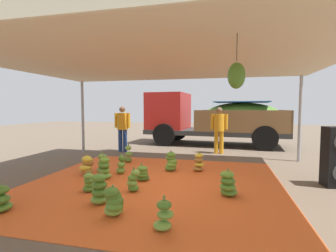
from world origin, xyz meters
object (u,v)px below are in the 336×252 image
banana_bunch_3 (0,200)px  worker_1 (219,127)px  banana_bunch_15 (199,163)px  banana_bunch_14 (128,155)px  banana_bunch_1 (121,165)px  banana_bunch_8 (87,166)px  banana_bunch_10 (142,174)px  banana_bunch_12 (104,169)px  banana_bunch_0 (89,183)px  banana_bunch_2 (114,202)px  banana_bunch_11 (164,216)px  banana_bunch_5 (171,162)px  banana_bunch_13 (100,190)px  cargo_truck_main (211,118)px  worker_0 (122,125)px  banana_bunch_7 (228,184)px  banana_bunch_4 (133,181)px  banana_bunch_9 (103,164)px

banana_bunch_3 → worker_1: bearing=62.3°
banana_bunch_15 → banana_bunch_14: bearing=165.2°
banana_bunch_1 → banana_bunch_8: bearing=-157.2°
banana_bunch_10 → banana_bunch_12: banana_bunch_12 is taller
banana_bunch_8 → banana_bunch_15: (2.67, 1.06, -0.01)m
banana_bunch_0 → banana_bunch_10: banana_bunch_0 is taller
banana_bunch_2 → banana_bunch_14: size_ratio=0.86×
banana_bunch_1 → banana_bunch_10: bearing=-32.1°
banana_bunch_11 → banana_bunch_5: bearing=100.8°
banana_bunch_13 → banana_bunch_5: bearing=74.2°
banana_bunch_8 → banana_bunch_12: 0.60m
cargo_truck_main → worker_1: cargo_truck_main is taller
banana_bunch_3 → worker_0: bearing=93.9°
banana_bunch_15 → worker_1: 2.97m
worker_0 → banana_bunch_8: bearing=-81.0°
banana_bunch_5 → banana_bunch_12: (-1.37, -1.11, -0.00)m
banana_bunch_7 → worker_0: (-3.97, 4.21, 0.79)m
banana_bunch_0 → banana_bunch_10: (0.79, 0.96, -0.01)m
banana_bunch_1 → banana_bunch_12: (-0.21, -0.51, 0.02)m
banana_bunch_2 → banana_bunch_14: 3.88m
banana_bunch_3 → banana_bunch_8: (0.16, 2.31, 0.03)m
banana_bunch_4 → banana_bunch_7: bearing=4.6°
banana_bunch_7 → banana_bunch_11: (-0.86, -1.57, -0.03)m
banana_bunch_14 → banana_bunch_15: 2.31m
banana_bunch_9 → banana_bunch_11: 3.56m
banana_bunch_4 → banana_bunch_8: (-1.57, 0.87, 0.03)m
banana_bunch_3 → banana_bunch_4: (1.72, 1.44, 0.01)m
banana_bunch_12 → worker_1: bearing=58.1°
banana_bunch_2 → banana_bunch_13: (-0.46, 0.41, 0.03)m
banana_bunch_10 → cargo_truck_main: (1.18, 6.29, 1.07)m
banana_bunch_8 → banana_bunch_0: bearing=-56.8°
banana_bunch_10 → worker_1: (1.60, 4.02, 0.83)m
banana_bunch_2 → banana_bunch_9: size_ratio=0.92×
banana_bunch_10 → banana_bunch_15: (1.17, 1.18, 0.06)m
banana_bunch_8 → banana_bunch_10: size_ratio=1.29×
banana_bunch_10 → cargo_truck_main: size_ratio=0.06×
banana_bunch_11 → banana_bunch_13: size_ratio=0.84×
worker_0 → banana_bunch_0: bearing=-74.5°
banana_bunch_1 → banana_bunch_2: bearing=-68.8°
banana_bunch_8 → banana_bunch_1: bearing=22.8°
banana_bunch_4 → banana_bunch_9: 1.85m
banana_bunch_2 → cargo_truck_main: cargo_truck_main is taller
banana_bunch_0 → banana_bunch_12: bearing=98.8°
banana_bunch_4 → banana_bunch_1: bearing=123.3°
banana_bunch_3 → banana_bunch_15: bearing=50.0°
banana_bunch_2 → banana_bunch_4: 1.16m
banana_bunch_9 → worker_0: (-0.77, 3.10, 0.80)m
banana_bunch_1 → banana_bunch_7: bearing=-21.7°
banana_bunch_12 → banana_bunch_8: bearing=162.6°
cargo_truck_main → worker_0: bearing=-140.4°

